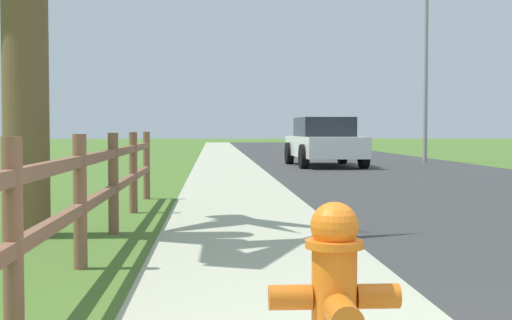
{
  "coord_description": "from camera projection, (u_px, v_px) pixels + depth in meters",
  "views": [
    {
      "loc": [
        -1.42,
        -2.43,
        1.13
      ],
      "look_at": [
        -0.8,
        7.85,
        0.69
      ],
      "focal_mm": 50.89,
      "sensor_mm": 36.0,
      "label": 1
    }
  ],
  "objects": [
    {
      "name": "ground_plane",
      "position": [
        250.0,
        159.0,
        27.49
      ],
      "size": [
        120.0,
        120.0,
        0.0
      ],
      "primitive_type": "plane",
      "color": "#486C28"
    },
    {
      "name": "road_asphalt",
      "position": [
        333.0,
        157.0,
        29.69
      ],
      "size": [
        7.0,
        66.0,
        0.01
      ],
      "primitive_type": "cube",
      "color": "#353535",
      "rests_on": "ground"
    },
    {
      "name": "curb_concrete",
      "position": [
        174.0,
        157.0,
        29.3
      ],
      "size": [
        6.0,
        66.0,
        0.01
      ],
      "primitive_type": "cube",
      "color": "#ACAE92",
      "rests_on": "ground"
    },
    {
      "name": "grass_verge",
      "position": [
        136.0,
        157.0,
        29.21
      ],
      "size": [
        5.0,
        66.0,
        0.0
      ],
      "primitive_type": "cube",
      "color": "#486C28",
      "rests_on": "ground"
    },
    {
      "name": "fire_hydrant",
      "position": [
        335.0,
        294.0,
        3.16
      ],
      "size": [
        0.58,
        0.47,
        0.81
      ],
      "color": "orange",
      "rests_on": "ground"
    },
    {
      "name": "rail_fence",
      "position": [
        99.0,
        183.0,
        6.78
      ],
      "size": [
        0.11,
        9.89,
        1.09
      ],
      "color": "brown",
      "rests_on": "ground"
    },
    {
      "name": "parked_suv_white",
      "position": [
        324.0,
        142.0,
        22.25
      ],
      "size": [
        2.12,
        4.63,
        1.5
      ],
      "color": "white",
      "rests_on": "ground"
    },
    {
      "name": "street_lamp",
      "position": [
        429.0,
        55.0,
        24.67
      ],
      "size": [
        1.17,
        0.2,
        6.16
      ],
      "color": "gray",
      "rests_on": "ground"
    }
  ]
}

